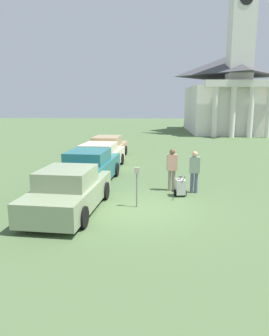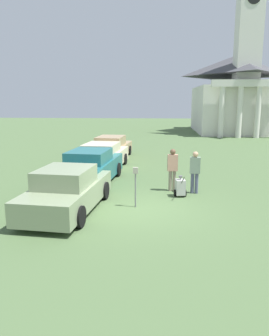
{
  "view_description": "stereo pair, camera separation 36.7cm",
  "coord_description": "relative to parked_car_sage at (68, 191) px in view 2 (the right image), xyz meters",
  "views": [
    {
      "loc": [
        0.17,
        -11.04,
        3.77
      ],
      "look_at": [
        -0.43,
        1.84,
        1.1
      ],
      "focal_mm": 35.0,
      "sensor_mm": 36.0,
      "label": 1
    },
    {
      "loc": [
        0.53,
        -11.02,
        3.77
      ],
      "look_at": [
        -0.43,
        1.84,
        1.1
      ],
      "focal_mm": 35.0,
      "sensor_mm": 36.0,
      "label": 2
    }
  ],
  "objects": [
    {
      "name": "ground_plane",
      "position": [
        2.59,
        0.32,
        -0.7
      ],
      "size": [
        120.0,
        120.0,
        0.0
      ],
      "primitive_type": "plane",
      "color": "#4C663D"
    },
    {
      "name": "parked_car_sage",
      "position": [
        0.0,
        0.0,
        0.0
      ],
      "size": [
        2.37,
        4.93,
        1.53
      ],
      "rotation": [
        0.0,
        0.0,
        -0.09
      ],
      "color": "gray",
      "rests_on": "ground_plane"
    },
    {
      "name": "parked_car_teal",
      "position": [
        0.0,
        3.84,
        0.02
      ],
      "size": [
        2.41,
        5.3,
        1.56
      ],
      "rotation": [
        0.0,
        0.0,
        -0.09
      ],
      "color": "#23666B",
      "rests_on": "ground_plane"
    },
    {
      "name": "parked_car_cream",
      "position": [
        0.0,
        6.96,
        -0.02
      ],
      "size": [
        2.43,
        5.42,
        1.47
      ],
      "rotation": [
        0.0,
        0.0,
        -0.09
      ],
      "color": "beige",
      "rests_on": "ground_plane"
    },
    {
      "name": "parked_car_tan",
      "position": [
        -0.0,
        10.49,
        -0.03
      ],
      "size": [
        2.34,
        5.32,
        1.48
      ],
      "rotation": [
        0.0,
        0.0,
        -0.09
      ],
      "color": "tan",
      "rests_on": "ground_plane"
    },
    {
      "name": "parking_meter",
      "position": [
        2.32,
        0.54,
        0.31
      ],
      "size": [
        0.18,
        0.09,
        1.46
      ],
      "color": "slate",
      "rests_on": "ground_plane"
    },
    {
      "name": "person_worker",
      "position": [
        3.71,
        2.81,
        0.33
      ],
      "size": [
        0.44,
        0.25,
        1.8
      ],
      "rotation": [
        0.0,
        0.0,
        3.22
      ],
      "color": "gray",
      "rests_on": "ground_plane"
    },
    {
      "name": "person_supervisor",
      "position": [
        4.61,
        2.51,
        0.29
      ],
      "size": [
        0.44,
        0.26,
        1.74
      ],
      "rotation": [
        0.0,
        0.0,
        3.05
      ],
      "color": "#515670",
      "rests_on": "ground_plane"
    },
    {
      "name": "equipment_cart",
      "position": [
        4.0,
        2.0,
        -0.31
      ],
      "size": [
        0.5,
        1.0,
        1.0
      ],
      "rotation": [
        0.0,
        0.0,
        0.13
      ],
      "color": "#B2B2AD",
      "rests_on": "ground_plane"
    },
    {
      "name": "church",
      "position": [
        12.17,
        29.89,
        4.71
      ],
      "size": [
        9.25,
        13.38,
        23.3
      ],
      "color": "silver",
      "rests_on": "ground_plane"
    }
  ]
}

